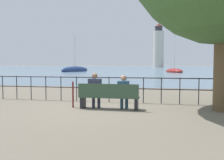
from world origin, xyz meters
TOP-DOWN VIEW (x-y plane):
  - ground_plane at (0.00, 0.00)m, footprint 1000.00×1000.00m
  - harbor_water at (0.00, 158.23)m, footprint 600.00×300.00m
  - park_bench at (0.00, -0.07)m, footprint 2.13×0.45m
  - seated_person_left at (-0.51, 0.01)m, footprint 0.45×0.35m
  - seated_person_right at (0.51, 0.02)m, footprint 0.38×0.35m
  - promenade_railing at (0.00, 1.60)m, footprint 12.18×0.04m
  - closed_umbrella at (-1.35, -0.00)m, footprint 0.09×0.09m
  - sailboat_1 at (3.80, 42.31)m, footprint 4.45×6.49m
  - sailboat_2 at (-17.34, 43.40)m, footprint 5.06×8.41m
  - harbor_lighthouse at (-1.38, 129.40)m, footprint 5.67×5.67m

SIDE VIEW (x-z plane):
  - ground_plane at x=0.00m, z-range 0.00..0.00m
  - harbor_water at x=0.00m, z-range 0.00..0.01m
  - sailboat_1 at x=3.80m, z-range -4.33..4.87m
  - sailboat_2 at x=-17.34m, z-range -3.95..4.65m
  - park_bench at x=0.00m, z-range -0.01..0.89m
  - closed_umbrella at x=-1.35m, z-range 0.06..1.04m
  - seated_person_right at x=0.51m, z-range 0.06..1.26m
  - promenade_railing at x=0.00m, z-range 0.17..1.22m
  - seated_person_left at x=-0.51m, z-range 0.06..1.33m
  - harbor_lighthouse at x=-1.38m, z-range -0.83..22.84m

